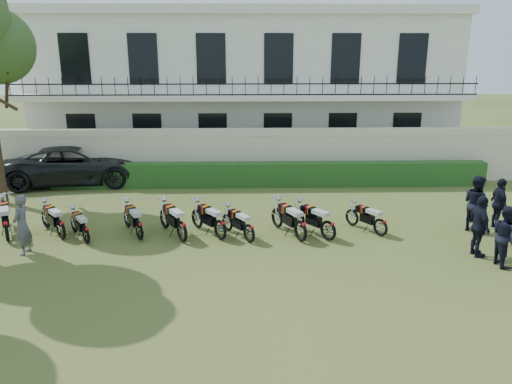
# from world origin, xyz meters

# --- Properties ---
(ground) EXTENTS (100.00, 100.00, 0.00)m
(ground) POSITION_xyz_m (0.00, 0.00, 0.00)
(ground) COLOR #435120
(ground) RESTS_ON ground
(perimeter_wall) EXTENTS (30.00, 0.35, 2.30)m
(perimeter_wall) POSITION_xyz_m (0.00, 8.00, 1.17)
(perimeter_wall) COLOR beige
(perimeter_wall) RESTS_ON ground
(hedge) EXTENTS (18.00, 0.60, 1.00)m
(hedge) POSITION_xyz_m (1.00, 7.20, 0.50)
(hedge) COLOR #184318
(hedge) RESTS_ON ground
(building) EXTENTS (20.40, 9.60, 7.40)m
(building) POSITION_xyz_m (0.00, 13.96, 3.71)
(building) COLOR white
(building) RESTS_ON ground
(motorcycle_0) EXTENTS (1.06, 1.95, 1.16)m
(motorcycle_0) POSITION_xyz_m (-7.12, 1.12, 0.53)
(motorcycle_0) COLOR black
(motorcycle_0) RESTS_ON ground
(motorcycle_1) EXTENTS (1.28, 1.52, 1.04)m
(motorcycle_1) POSITION_xyz_m (-5.58, 1.27, 0.48)
(motorcycle_1) COLOR black
(motorcycle_1) RESTS_ON ground
(motorcycle_2) EXTENTS (1.02, 1.45, 0.93)m
(motorcycle_2) POSITION_xyz_m (-4.73, 0.90, 0.43)
(motorcycle_2) COLOR black
(motorcycle_2) RESTS_ON ground
(motorcycle_3) EXTENTS (0.98, 1.70, 1.02)m
(motorcycle_3) POSITION_xyz_m (-3.22, 1.14, 0.47)
(motorcycle_3) COLOR black
(motorcycle_3) RESTS_ON ground
(motorcycle_4) EXTENTS (1.10, 1.79, 1.10)m
(motorcycle_4) POSITION_xyz_m (-1.92, 0.96, 0.51)
(motorcycle_4) COLOR black
(motorcycle_4) RESTS_ON ground
(motorcycle_5) EXTENTS (1.22, 1.61, 1.05)m
(motorcycle_5) POSITION_xyz_m (-0.80, 1.12, 0.49)
(motorcycle_5) COLOR black
(motorcycle_5) RESTS_ON ground
(motorcycle_6) EXTENTS (1.05, 1.52, 0.96)m
(motorcycle_6) POSITION_xyz_m (0.06, 0.88, 0.44)
(motorcycle_6) COLOR black
(motorcycle_6) RESTS_ON ground
(motorcycle_7) EXTENTS (1.02, 1.85, 1.10)m
(motorcycle_7) POSITION_xyz_m (1.59, 0.92, 0.51)
(motorcycle_7) COLOR black
(motorcycle_7) RESTS_ON ground
(motorcycle_8) EXTENTS (1.25, 1.61, 1.06)m
(motorcycle_8) POSITION_xyz_m (2.42, 0.97, 0.49)
(motorcycle_8) COLOR black
(motorcycle_8) RESTS_ON ground
(motorcycle_9) EXTENTS (1.05, 1.45, 0.94)m
(motorcycle_9) POSITION_xyz_m (4.08, 1.31, 0.43)
(motorcycle_9) COLOR black
(motorcycle_9) RESTS_ON ground
(suv) EXTENTS (6.16, 3.45, 1.63)m
(suv) POSITION_xyz_m (-7.16, 7.89, 0.81)
(suv) COLOR black
(suv) RESTS_ON ground
(inspector) EXTENTS (0.46, 0.66, 1.72)m
(inspector) POSITION_xyz_m (-6.25, 0.24, 0.86)
(inspector) COLOR #5B5B60
(inspector) RESTS_ON ground
(officer_1) EXTENTS (0.65, 0.82, 1.64)m
(officer_1) POSITION_xyz_m (6.79, -0.84, 0.82)
(officer_1) COLOR black
(officer_1) RESTS_ON ground
(officer_2) EXTENTS (0.44, 1.02, 1.73)m
(officer_2) POSITION_xyz_m (6.36, -0.23, 0.87)
(officer_2) COLOR black
(officer_2) RESTS_ON ground
(officer_4) EXTENTS (0.91, 1.04, 1.80)m
(officer_4) POSITION_xyz_m (7.15, 1.73, 0.90)
(officer_4) COLOR black
(officer_4) RESTS_ON ground
(officer_5) EXTENTS (0.44, 0.98, 1.65)m
(officer_5) POSITION_xyz_m (7.99, 1.92, 0.83)
(officer_5) COLOR black
(officer_5) RESTS_ON ground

